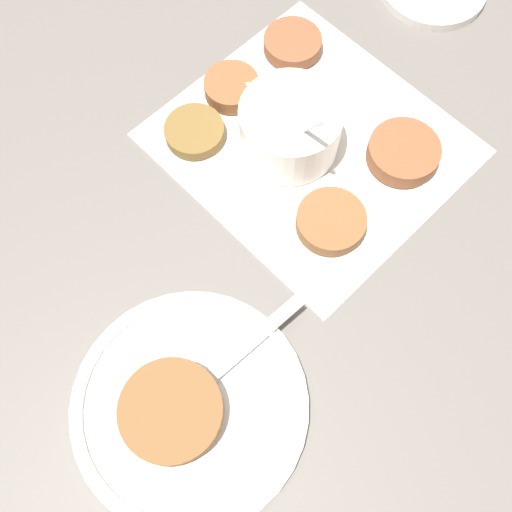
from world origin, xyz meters
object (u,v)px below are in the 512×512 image
at_px(serving_plate, 190,406).
at_px(fritter_on_plate, 171,411).
at_px(sauce_bowl, 289,129).
at_px(fork, 206,380).

distance_m(serving_plate, fritter_on_plate, 0.02).
xyz_separation_m(sauce_bowl, serving_plate, (-0.11, 0.26, -0.02)).
xyz_separation_m(serving_plate, fritter_on_plate, (0.00, 0.01, 0.02)).
height_order(sauce_bowl, fork, sauce_bowl).
bearing_deg(sauce_bowl, fork, 114.92).
xyz_separation_m(serving_plate, fork, (0.00, -0.02, 0.01)).
bearing_deg(fork, fritter_on_plate, 86.19).
distance_m(sauce_bowl, fritter_on_plate, 0.29).
distance_m(sauce_bowl, serving_plate, 0.28).
bearing_deg(sauce_bowl, fritter_on_plate, 111.29).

